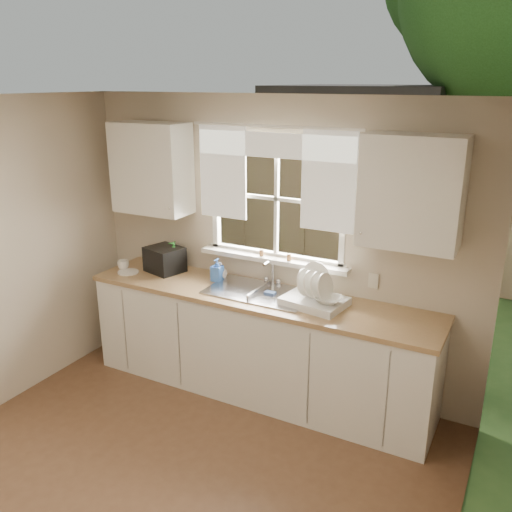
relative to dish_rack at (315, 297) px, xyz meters
The scene contains 20 objects.
room_walls 1.84m from the dish_rack, 105.96° to the right, with size 3.62×4.02×2.50m.
ceiling 2.33m from the dish_rack, 106.54° to the right, with size 3.60×4.00×0.02m, color silver.
window 0.78m from the dish_rack, 148.09° to the left, with size 1.38×0.16×1.06m.
curtains 1.11m from the dish_rack, 152.52° to the left, with size 1.50×0.03×0.81m.
base_cabinets 0.74m from the dish_rack, behind, with size 3.00×0.62×0.87m, color white.
countertop 0.51m from the dish_rack, behind, with size 3.04×0.65×0.04m, color #A68053.
upper_cabinet_left 1.87m from the dish_rack, behind, with size 0.70×0.33×0.80m, color white.
upper_cabinet_right 1.09m from the dish_rack, 11.87° to the left, with size 0.70×0.33×0.80m, color white.
wall_outlet 0.49m from the dish_rack, 38.06° to the left, with size 0.08×0.01×0.12m, color beige.
sill_jars 0.57m from the dish_rack, 151.95° to the left, with size 0.30×0.04×0.06m.
backyard 7.17m from the dish_rack, 89.35° to the left, with size 20.00×10.00×6.13m.
sink 0.52m from the dish_rack, behind, with size 0.88×0.52×0.40m.
dish_rack is the anchor object (origin of this frame).
bowl 0.14m from the dish_rack, 21.17° to the right, with size 0.20×0.20×0.05m, color beige.
soap_bottle_a 1.46m from the dish_rack, behind, with size 0.11×0.11×0.28m, color green.
soap_bottle_b 0.97m from the dish_rack, behind, with size 0.09×0.09×0.20m, color blue.
soap_bottle_c 0.97m from the dish_rack, behind, with size 0.12×0.12×0.15m, color beige.
saucer 1.80m from the dish_rack, behind, with size 0.19×0.19×0.01m, color white.
cup 1.90m from the dish_rack, behind, with size 0.11×0.11×0.09m, color white.
black_appliance 1.52m from the dish_rack, behind, with size 0.31×0.27×0.23m, color black.
Camera 1 is at (1.94, -2.01, 2.61)m, focal length 38.00 mm.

